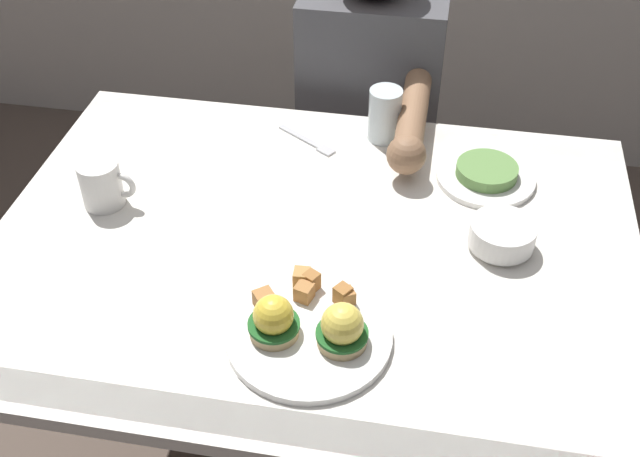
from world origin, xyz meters
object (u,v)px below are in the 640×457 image
(eggs_benedict_plate, at_px, (309,328))
(water_glass_near, at_px, (385,117))
(dining_table, at_px, (312,285))
(fork, at_px, (309,142))
(side_plate, at_px, (486,175))
(coffee_mug, at_px, (102,183))
(fruit_bowl, at_px, (502,236))
(diner_person, at_px, (369,115))

(eggs_benedict_plate, distance_m, water_glass_near, 0.60)
(dining_table, xyz_separation_m, water_glass_near, (0.09, 0.37, 0.16))
(fork, distance_m, water_glass_near, 0.17)
(water_glass_near, relative_size, side_plate, 0.59)
(fork, height_order, water_glass_near, water_glass_near)
(dining_table, relative_size, side_plate, 6.00)
(coffee_mug, height_order, side_plate, coffee_mug)
(fruit_bowl, xyz_separation_m, fork, (-0.41, 0.27, -0.03))
(eggs_benedict_plate, distance_m, side_plate, 0.55)
(dining_table, bearing_deg, diner_person, 86.92)
(dining_table, bearing_deg, fruit_bowl, 8.50)
(side_plate, bearing_deg, dining_table, -140.73)
(fruit_bowl, relative_size, side_plate, 0.60)
(dining_table, height_order, coffee_mug, coffee_mug)
(coffee_mug, xyz_separation_m, diner_person, (0.45, 0.55, -0.14))
(eggs_benedict_plate, relative_size, water_glass_near, 2.29)
(fork, bearing_deg, side_plate, -10.30)
(dining_table, height_order, diner_person, diner_person)
(coffee_mug, bearing_deg, fork, 38.02)
(dining_table, distance_m, side_plate, 0.42)
(coffee_mug, xyz_separation_m, fork, (0.35, 0.28, -0.05))
(dining_table, relative_size, fork, 8.59)
(fruit_bowl, distance_m, water_glass_near, 0.41)
(dining_table, height_order, fruit_bowl, fruit_bowl)
(dining_table, bearing_deg, side_plate, 39.27)
(fork, relative_size, water_glass_near, 1.19)
(eggs_benedict_plate, distance_m, coffee_mug, 0.53)
(water_glass_near, distance_m, side_plate, 0.25)
(dining_table, relative_size, fruit_bowl, 10.00)
(eggs_benedict_plate, xyz_separation_m, fruit_bowl, (0.30, 0.28, 0.00))
(fruit_bowl, height_order, fork, fruit_bowl)
(eggs_benedict_plate, height_order, fork, eggs_benedict_plate)
(dining_table, distance_m, coffee_mug, 0.45)
(fork, bearing_deg, fruit_bowl, -33.81)
(fruit_bowl, distance_m, diner_person, 0.64)
(water_glass_near, bearing_deg, fruit_bowl, -51.89)
(fruit_bowl, xyz_separation_m, coffee_mug, (-0.76, -0.00, 0.02))
(dining_table, distance_m, diner_person, 0.60)
(fork, bearing_deg, eggs_benedict_plate, -79.30)
(fork, height_order, side_plate, side_plate)
(side_plate, bearing_deg, fork, 169.70)
(fruit_bowl, relative_size, diner_person, 0.11)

